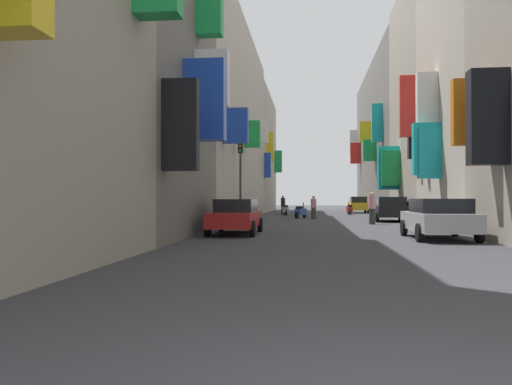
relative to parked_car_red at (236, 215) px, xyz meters
The scene contains 18 objects.
ground_plane 13.94m from the parked_car_red, 74.70° to the left, with size 140.00×140.00×0.00m, color #38383D.
building_left_mid_a 7.90m from the parked_car_red, 158.68° to the right, with size 7.39×9.00×14.30m.
building_left_mid_b 16.40m from the parked_car_red, 106.40° to the left, with size 7.24×23.72×13.23m.
building_left_mid_c 35.68m from the parked_car_red, 97.04° to the left, with size 6.88×16.88×12.53m.
building_right_mid_a 15.16m from the parked_car_red, 19.71° to the left, with size 7.25×8.75×19.00m.
building_right_mid_b 18.82m from the parked_car_red, 48.55° to the left, with size 7.34×9.31×14.73m.
building_right_mid_c 33.41m from the parked_car_red, 69.16° to the left, with size 7.32×25.57×14.26m.
parked_car_red is the anchor object (origin of this frame).
parked_car_silver 7.55m from the parked_car_red, 13.47° to the right, with size 2.03×4.14×1.39m.
parked_car_yellow 30.99m from the parked_car_red, 75.95° to the left, with size 1.86×4.20×1.58m.
parked_car_black 14.30m from the parked_car_red, 57.17° to the left, with size 2.02×4.38×1.50m.
scooter_blue 16.16m from the parked_car_red, 82.02° to the left, with size 0.83×1.78×1.13m.
scooter_silver 22.44m from the parked_car_red, 87.77° to the left, with size 0.59×1.88×1.13m.
scooter_red 25.35m from the parked_car_red, 75.64° to the left, with size 0.50×1.81×1.13m.
pedestrian_crossing 10.28m from the parked_car_red, 52.49° to the left, with size 0.45×0.45×1.75m.
pedestrian_near_left 25.37m from the parked_car_red, 88.86° to the left, with size 0.52×0.52×1.67m.
pedestrian_near_right 15.09m from the parked_car_red, 77.97° to the left, with size 0.42×0.42×1.59m.
traffic_light_near_corner 8.74m from the parked_car_red, 96.66° to the left, with size 0.26×0.34×4.70m.
Camera 1 is at (-0.75, -3.27, 1.40)m, focal length 35.61 mm.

